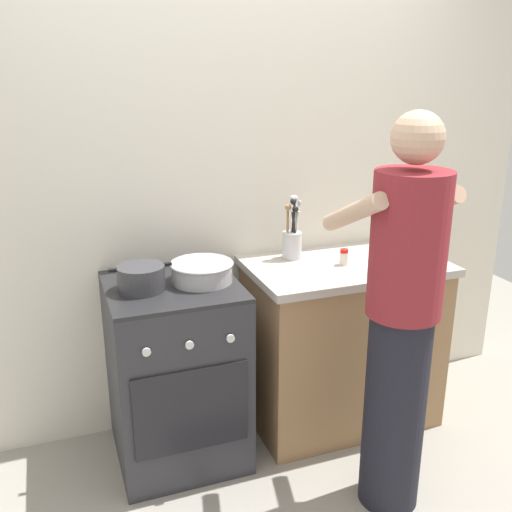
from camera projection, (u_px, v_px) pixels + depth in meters
ground at (255, 453)px, 2.89m from camera, size 6.00×6.00×0.00m
back_wall at (258, 186)px, 3.02m from camera, size 3.20×0.10×2.50m
countertop at (342, 342)px, 3.07m from camera, size 1.00×0.60×0.90m
stove_range at (176, 372)px, 2.77m from camera, size 0.60×0.62×0.90m
pot at (141, 278)px, 2.55m from camera, size 0.28×0.21×0.11m
mixing_bowl at (202, 271)px, 2.65m from camera, size 0.30×0.30×0.09m
utensil_crock at (292, 239)px, 2.96m from camera, size 0.10×0.10×0.33m
spice_bottle at (344, 257)px, 2.88m from camera, size 0.04×0.04×0.08m
oil_bottle at (393, 239)px, 2.91m from camera, size 0.06×0.06×0.27m
person at (401, 322)px, 2.33m from camera, size 0.41×0.50×1.70m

